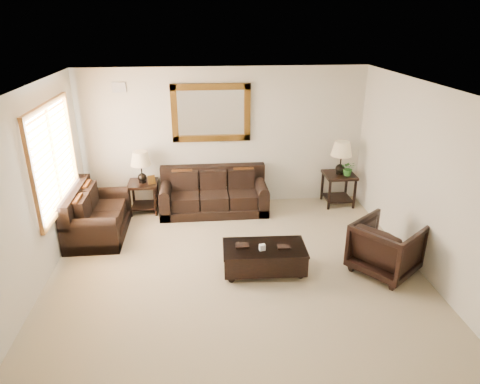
{
  "coord_description": "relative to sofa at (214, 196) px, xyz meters",
  "views": [
    {
      "loc": [
        -0.48,
        -5.59,
        3.56
      ],
      "look_at": [
        0.13,
        0.6,
        0.98
      ],
      "focal_mm": 32.0,
      "sensor_mm": 36.0,
      "label": 1
    }
  ],
  "objects": [
    {
      "name": "room",
      "position": [
        0.24,
        -2.09,
        1.05
      ],
      "size": [
        5.51,
        5.01,
        2.71
      ],
      "color": "tan",
      "rests_on": "ground"
    },
    {
      "name": "window",
      "position": [
        -2.46,
        -1.19,
        1.25
      ],
      "size": [
        0.07,
        1.96,
        1.66
      ],
      "color": "white",
      "rests_on": "room"
    },
    {
      "name": "mirror",
      "position": [
        0.0,
        0.37,
        1.55
      ],
      "size": [
        1.5,
        0.06,
        1.1
      ],
      "color": "#4A250E",
      "rests_on": "room"
    },
    {
      "name": "air_vent",
      "position": [
        -1.66,
        0.39,
        2.05
      ],
      "size": [
        0.25,
        0.02,
        0.18
      ],
      "primitive_type": "cube",
      "color": "#999999",
      "rests_on": "room"
    },
    {
      "name": "sofa",
      "position": [
        0.0,
        0.0,
        0.0
      ],
      "size": [
        2.05,
        0.89,
        0.84
      ],
      "color": "black",
      "rests_on": "room"
    },
    {
      "name": "loveseat",
      "position": [
        -2.09,
        -0.79,
        0.01
      ],
      "size": [
        0.91,
        1.53,
        0.86
      ],
      "rotation": [
        0.0,
        0.0,
        1.57
      ],
      "color": "black",
      "rests_on": "room"
    },
    {
      "name": "end_table_left",
      "position": [
        -1.35,
        0.09,
        0.49
      ],
      "size": [
        0.55,
        0.55,
        1.22
      ],
      "color": "black",
      "rests_on": "room"
    },
    {
      "name": "end_table_right",
      "position": [
        2.51,
        0.07,
        0.55
      ],
      "size": [
        0.59,
        0.59,
        1.31
      ],
      "color": "black",
      "rests_on": "room"
    },
    {
      "name": "coffee_table",
      "position": [
        0.65,
        -2.25,
        -0.05
      ],
      "size": [
        1.24,
        0.7,
        0.52
      ],
      "rotation": [
        0.0,
        0.0,
        -0.04
      ],
      "color": "black",
      "rests_on": "room"
    },
    {
      "name": "armchair",
      "position": [
        2.44,
        -2.42,
        0.13
      ],
      "size": [
        1.15,
        1.16,
        0.88
      ],
      "primitive_type": "imported",
      "rotation": [
        0.0,
        0.0,
        2.24
      ],
      "color": "black",
      "rests_on": "floor"
    },
    {
      "name": "potted_plant",
      "position": [
        2.64,
        -0.04,
        0.46
      ],
      "size": [
        0.35,
        0.37,
        0.23
      ],
      "primitive_type": "imported",
      "rotation": [
        0.0,
        0.0,
        -0.34
      ],
      "color": "#265F20",
      "rests_on": "end_table_right"
    }
  ]
}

